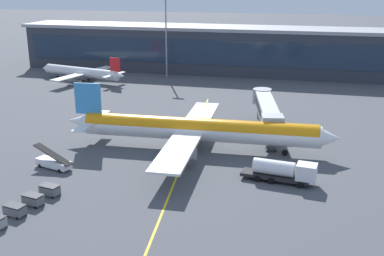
{
  "coord_description": "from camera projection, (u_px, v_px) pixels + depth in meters",
  "views": [
    {
      "loc": [
        18.66,
        -67.78,
        28.2
      ],
      "look_at": [
        0.7,
        4.31,
        4.5
      ],
      "focal_mm": 43.67,
      "sensor_mm": 36.0,
      "label": 1
    }
  ],
  "objects": [
    {
      "name": "baggage_cart_2",
      "position": [
        33.0,
        199.0,
        60.94
      ],
      "size": [
        2.89,
        2.05,
        1.48
      ],
      "color": "#595B60",
      "rests_on": "ground_plane"
    },
    {
      "name": "baggage_cart_3",
      "position": [
        50.0,
        190.0,
        63.7
      ],
      "size": [
        2.89,
        2.05,
        1.48
      ],
      "color": "#595B60",
      "rests_on": "ground_plane"
    },
    {
      "name": "baggage_cart_1",
      "position": [
        15.0,
        210.0,
        58.17
      ],
      "size": [
        2.89,
        2.05,
        1.48
      ],
      "color": "#595B60",
      "rests_on": "ground_plane"
    },
    {
      "name": "jet_bridge",
      "position": [
        266.0,
        108.0,
        89.13
      ],
      "size": [
        7.75,
        23.23,
        6.38
      ],
      "color": "#B2B7BC",
      "rests_on": "ground_plane"
    },
    {
      "name": "apron_light_mast_0",
      "position": [
        166.0,
        30.0,
        137.27
      ],
      "size": [
        2.8,
        0.5,
        23.98
      ],
      "color": "gray",
      "rests_on": "ground_plane"
    },
    {
      "name": "fuel_tanker",
      "position": [
        284.0,
        171.0,
        67.5
      ],
      "size": [
        11.03,
        3.82,
        3.25
      ],
      "color": "#232326",
      "rests_on": "ground_plane"
    },
    {
      "name": "commuter_jet_far",
      "position": [
        82.0,
        72.0,
        134.79
      ],
      "size": [
        30.06,
        24.17,
        7.73
      ],
      "color": "white",
      "rests_on": "ground_plane"
    },
    {
      "name": "ground_plane",
      "position": [
        181.0,
        162.0,
        75.53
      ],
      "size": [
        700.0,
        700.0,
        0.0
      ],
      "primitive_type": "plane",
      "color": "#47494F"
    },
    {
      "name": "main_airliner",
      "position": [
        197.0,
        129.0,
        79.98
      ],
      "size": [
        47.77,
        38.18,
        10.94
      ],
      "color": "white",
      "rests_on": "ground_plane"
    },
    {
      "name": "belt_loader",
      "position": [
        53.0,
        162.0,
        72.74
      ],
      "size": [
        7.0,
        3.43,
        3.49
      ],
      "color": "white",
      "rests_on": "ground_plane"
    },
    {
      "name": "terminal_building",
      "position": [
        258.0,
        51.0,
        144.43
      ],
      "size": [
        153.02,
        16.58,
        14.27
      ],
      "color": "#2D333D",
      "rests_on": "ground_plane"
    },
    {
      "name": "apron_lead_in_line",
      "position": [
        184.0,
        158.0,
        77.38
      ],
      "size": [
        9.38,
        79.52,
        0.01
      ],
      "primitive_type": "cube",
      "rotation": [
        0.0,
        0.0,
        0.11
      ],
      "color": "yellow",
      "rests_on": "ground_plane"
    }
  ]
}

